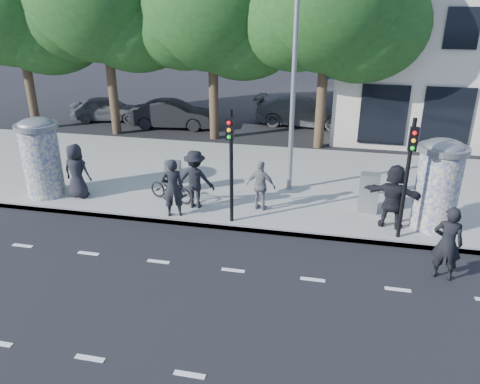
% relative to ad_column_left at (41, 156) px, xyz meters
% --- Properties ---
extents(ground, '(120.00, 120.00, 0.00)m').
position_rel_ad_column_left_xyz_m(ground, '(7.20, -4.50, -1.54)').
color(ground, black).
rests_on(ground, ground).
extents(sidewalk, '(40.00, 8.00, 0.15)m').
position_rel_ad_column_left_xyz_m(sidewalk, '(7.20, 3.00, -1.46)').
color(sidewalk, gray).
rests_on(sidewalk, ground).
extents(curb, '(40.00, 0.10, 0.16)m').
position_rel_ad_column_left_xyz_m(curb, '(7.20, -0.95, -1.46)').
color(curb, slate).
rests_on(curb, ground).
extents(lane_dash_near, '(32.00, 0.12, 0.01)m').
position_rel_ad_column_left_xyz_m(lane_dash_near, '(7.20, -6.70, -1.53)').
color(lane_dash_near, silver).
rests_on(lane_dash_near, ground).
extents(lane_dash_far, '(32.00, 0.12, 0.01)m').
position_rel_ad_column_left_xyz_m(lane_dash_far, '(7.20, -3.10, -1.53)').
color(lane_dash_far, silver).
rests_on(lane_dash_far, ground).
extents(ad_column_left, '(1.36, 1.36, 2.65)m').
position_rel_ad_column_left_xyz_m(ad_column_left, '(0.00, 0.00, 0.00)').
color(ad_column_left, beige).
rests_on(ad_column_left, sidewalk).
extents(ad_column_right, '(1.36, 1.36, 2.65)m').
position_rel_ad_column_left_xyz_m(ad_column_right, '(12.40, 0.20, 0.00)').
color(ad_column_right, beige).
rests_on(ad_column_right, sidewalk).
extents(traffic_pole_near, '(0.22, 0.31, 3.40)m').
position_rel_ad_column_left_xyz_m(traffic_pole_near, '(6.60, -0.71, 0.69)').
color(traffic_pole_near, black).
rests_on(traffic_pole_near, sidewalk).
extents(traffic_pole_far, '(0.22, 0.31, 3.40)m').
position_rel_ad_column_left_xyz_m(traffic_pole_far, '(11.40, -0.71, 0.69)').
color(traffic_pole_far, black).
rests_on(traffic_pole_far, sidewalk).
extents(street_lamp, '(0.25, 0.93, 8.00)m').
position_rel_ad_column_left_xyz_m(street_lamp, '(8.00, 2.13, 3.26)').
color(street_lamp, slate).
rests_on(street_lamp, sidewalk).
extents(tree_far_left, '(7.20, 7.20, 9.26)m').
position_rel_ad_column_left_xyz_m(tree_far_left, '(-5.80, 8.00, 4.65)').
color(tree_far_left, '#38281C').
rests_on(tree_far_left, ground).
extents(tree_near_left, '(6.80, 6.80, 8.97)m').
position_rel_ad_column_left_xyz_m(tree_near_left, '(3.70, 8.20, 4.53)').
color(tree_near_left, '#38281C').
rests_on(tree_near_left, ground).
extents(ped_a, '(0.93, 0.63, 1.84)m').
position_rel_ad_column_left_xyz_m(ped_a, '(1.20, 0.04, -0.47)').
color(ped_a, black).
rests_on(ped_a, sidewalk).
extents(ped_b, '(0.78, 0.65, 1.82)m').
position_rel_ad_column_left_xyz_m(ped_b, '(4.78, -0.64, -0.48)').
color(ped_b, black).
rests_on(ped_b, sidewalk).
extents(ped_d, '(1.21, 0.70, 1.87)m').
position_rel_ad_column_left_xyz_m(ped_d, '(5.26, 0.11, -0.45)').
color(ped_d, black).
rests_on(ped_d, sidewalk).
extents(ped_e, '(1.02, 0.69, 1.60)m').
position_rel_ad_column_left_xyz_m(ped_e, '(7.31, 0.33, -0.59)').
color(ped_e, slate).
rests_on(ped_e, sidewalk).
extents(ped_f, '(1.86, 1.03, 1.90)m').
position_rel_ad_column_left_xyz_m(ped_f, '(11.22, -0.03, -0.44)').
color(ped_f, black).
rests_on(ped_f, sidewalk).
extents(man_road, '(0.77, 0.59, 1.90)m').
position_rel_ad_column_left_xyz_m(man_road, '(12.29, -2.32, -0.59)').
color(man_road, black).
rests_on(man_road, ground).
extents(bicycle, '(1.09, 1.77, 0.88)m').
position_rel_ad_column_left_xyz_m(bicycle, '(4.32, 0.39, -0.95)').
color(bicycle, black).
rests_on(bicycle, sidewalk).
extents(cabinet_left, '(0.57, 0.45, 1.08)m').
position_rel_ad_column_left_xyz_m(cabinet_left, '(4.13, 1.18, -0.85)').
color(cabinet_left, slate).
rests_on(cabinet_left, sidewalk).
extents(cabinet_right, '(0.63, 0.49, 1.25)m').
position_rel_ad_column_left_xyz_m(cabinet_right, '(10.61, 0.90, -0.76)').
color(cabinet_right, gray).
rests_on(cabinet_right, sidewalk).
extents(car_left, '(2.30, 4.12, 1.33)m').
position_rel_ad_column_left_xyz_m(car_left, '(-2.89, 10.33, -0.87)').
color(car_left, '#515458').
rests_on(car_left, ground).
extents(car_mid, '(1.92, 4.43, 1.42)m').
position_rel_ad_column_left_xyz_m(car_mid, '(1.10, 9.63, -0.83)').
color(car_mid, black).
rests_on(car_mid, ground).
extents(car_right, '(2.41, 5.24, 1.49)m').
position_rel_ad_column_left_xyz_m(car_right, '(7.68, 11.62, -0.80)').
color(car_right, '#5B5F63').
rests_on(car_right, ground).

